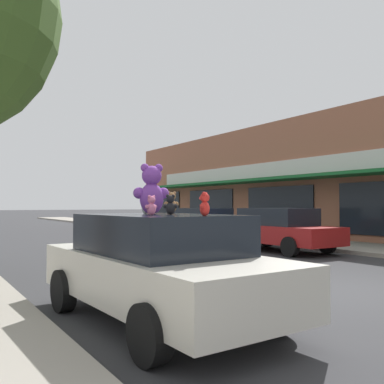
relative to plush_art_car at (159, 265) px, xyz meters
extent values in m
plane|color=#333335|center=(3.65, 0.12, -0.74)|extent=(260.00, 260.00, 0.00)
cube|color=#19662D|center=(10.82, 6.93, 1.95)|extent=(1.50, 28.23, 0.12)
cube|color=silver|center=(11.52, 6.93, 2.50)|extent=(0.08, 26.89, 0.70)
cube|color=black|center=(11.53, 9.73, 0.66)|extent=(0.06, 4.26, 2.00)
cube|color=black|center=(11.53, 15.33, 0.66)|extent=(0.06, 4.26, 2.00)
cube|color=black|center=(11.53, 20.93, 0.66)|extent=(0.06, 4.26, 2.00)
cube|color=beige|center=(0.00, 0.00, -0.14)|extent=(1.89, 4.13, 0.61)
cube|color=black|center=(0.00, 0.00, 0.42)|extent=(1.61, 2.29, 0.50)
cylinder|color=black|center=(-0.90, 1.22, -0.44)|extent=(0.22, 0.61, 0.60)
cylinder|color=black|center=(0.79, 1.29, -0.44)|extent=(0.22, 0.61, 0.60)
cylinder|color=black|center=(-0.79, -1.29, -0.44)|extent=(0.22, 0.61, 0.60)
cylinder|color=black|center=(0.90, -1.22, -0.44)|extent=(0.22, 0.61, 0.60)
ellipsoid|color=purple|center=(0.02, 0.24, 0.88)|extent=(0.38, 0.35, 0.43)
sphere|color=purple|center=(0.02, 0.24, 1.19)|extent=(0.33, 0.33, 0.27)
sphere|color=purple|center=(0.11, 0.22, 1.30)|extent=(0.14, 0.14, 0.11)
sphere|color=purple|center=(-0.08, 0.27, 1.30)|extent=(0.14, 0.14, 0.11)
sphere|color=#BA67ED|center=(0.04, 0.35, 1.18)|extent=(0.12, 0.12, 0.10)
sphere|color=purple|center=(0.19, 0.23, 0.95)|extent=(0.19, 0.19, 0.16)
sphere|color=purple|center=(-0.14, 0.31, 0.95)|extent=(0.19, 0.19, 0.16)
ellipsoid|color=pink|center=(-0.28, -0.34, 0.74)|extent=(0.14, 0.12, 0.15)
sphere|color=pink|center=(-0.28, -0.34, 0.85)|extent=(0.12, 0.12, 0.10)
sphere|color=pink|center=(-0.25, -0.33, 0.89)|extent=(0.05, 0.05, 0.04)
sphere|color=pink|center=(-0.32, -0.35, 0.89)|extent=(0.05, 0.05, 0.04)
sphere|color=#FFA3DA|center=(-0.29, -0.30, 0.85)|extent=(0.04, 0.04, 0.04)
sphere|color=pink|center=(-0.23, -0.31, 0.77)|extent=(0.07, 0.07, 0.06)
sphere|color=pink|center=(-0.34, -0.34, 0.77)|extent=(0.07, 0.07, 0.06)
ellipsoid|color=red|center=(0.04, -1.01, 0.75)|extent=(0.17, 0.17, 0.17)
sphere|color=red|center=(0.04, -1.01, 0.87)|extent=(0.15, 0.15, 0.11)
sphere|color=red|center=(0.07, -0.98, 0.92)|extent=(0.06, 0.06, 0.04)
sphere|color=red|center=(0.02, -1.03, 0.92)|extent=(0.06, 0.06, 0.04)
sphere|color=#FF4741|center=(0.01, -0.97, 0.87)|extent=(0.06, 0.06, 0.04)
sphere|color=red|center=(0.09, -0.95, 0.78)|extent=(0.09, 0.09, 0.06)
sphere|color=red|center=(-0.01, -1.04, 0.78)|extent=(0.09, 0.09, 0.06)
ellipsoid|color=black|center=(0.10, -0.13, 0.75)|extent=(0.16, 0.16, 0.16)
sphere|color=black|center=(0.10, -0.13, 0.87)|extent=(0.14, 0.14, 0.10)
sphere|color=black|center=(0.13, -0.15, 0.91)|extent=(0.06, 0.06, 0.04)
sphere|color=black|center=(0.07, -0.11, 0.91)|extent=(0.06, 0.06, 0.04)
sphere|color=#3A3A3D|center=(0.12, -0.09, 0.86)|extent=(0.05, 0.05, 0.04)
sphere|color=black|center=(0.16, -0.16, 0.78)|extent=(0.08, 0.08, 0.06)
sphere|color=black|center=(0.05, -0.09, 0.78)|extent=(0.08, 0.08, 0.06)
ellipsoid|color=olive|center=(0.62, 0.75, 0.77)|extent=(0.18, 0.16, 0.21)
sphere|color=olive|center=(0.62, 0.75, 0.92)|extent=(0.15, 0.15, 0.13)
sphere|color=olive|center=(0.67, 0.74, 0.97)|extent=(0.06, 0.06, 0.06)
sphere|color=olive|center=(0.57, 0.76, 0.97)|extent=(0.06, 0.06, 0.06)
sphere|color=tan|center=(0.63, 0.80, 0.91)|extent=(0.06, 0.06, 0.05)
sphere|color=olive|center=(0.70, 0.75, 0.81)|extent=(0.09, 0.09, 0.08)
sphere|color=olive|center=(0.54, 0.77, 0.81)|extent=(0.09, 0.09, 0.08)
ellipsoid|color=white|center=(0.05, 0.51, 0.75)|extent=(0.16, 0.16, 0.16)
sphere|color=white|center=(0.05, 0.51, 0.86)|extent=(0.14, 0.14, 0.10)
sphere|color=white|center=(0.08, 0.53, 0.90)|extent=(0.06, 0.06, 0.04)
sphere|color=white|center=(0.03, 0.48, 0.90)|extent=(0.06, 0.06, 0.04)
sphere|color=white|center=(0.02, 0.54, 0.86)|extent=(0.05, 0.05, 0.04)
sphere|color=white|center=(0.09, 0.56, 0.77)|extent=(0.08, 0.08, 0.06)
sphere|color=white|center=(0.00, 0.47, 0.77)|extent=(0.08, 0.08, 0.06)
cube|color=maroon|center=(7.36, 5.47, -0.16)|extent=(1.66, 4.43, 0.56)
cube|color=black|center=(7.36, 5.47, 0.40)|extent=(1.46, 2.44, 0.56)
cylinder|color=black|center=(6.54, 6.84, -0.44)|extent=(0.20, 0.60, 0.60)
cylinder|color=black|center=(8.17, 6.84, -0.44)|extent=(0.20, 0.60, 0.60)
cylinder|color=black|center=(6.54, 4.09, -0.44)|extent=(0.20, 0.60, 0.60)
cylinder|color=black|center=(8.17, 4.09, -0.44)|extent=(0.20, 0.60, 0.60)
cube|color=#1E4793|center=(7.36, 10.08, -0.14)|extent=(1.84, 4.15, 0.60)
cube|color=black|center=(7.36, 10.08, 0.41)|extent=(1.62, 2.53, 0.50)
cylinder|color=black|center=(6.46, 11.37, -0.44)|extent=(0.20, 0.60, 0.60)
cylinder|color=black|center=(8.26, 11.37, -0.44)|extent=(0.20, 0.60, 0.60)
cylinder|color=black|center=(6.46, 8.80, -0.44)|extent=(0.20, 0.60, 0.60)
cylinder|color=black|center=(8.26, 8.80, -0.44)|extent=(0.20, 0.60, 0.60)
camera|label=1|loc=(-2.66, -4.97, 0.79)|focal=40.00mm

